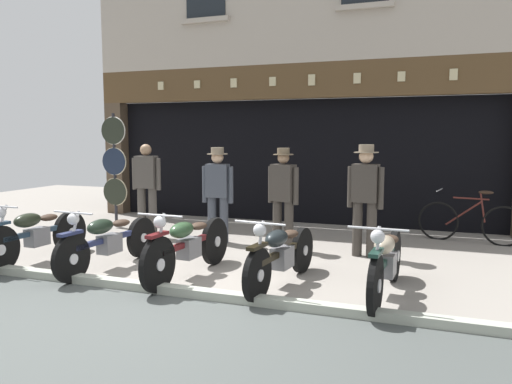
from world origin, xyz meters
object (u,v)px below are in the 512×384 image
motorcycle_right (386,261)px  assistant_far_right (365,194)px  salesman_left (147,185)px  shopkeeper_center (218,190)px  motorcycle_center (188,245)px  advert_board_near (416,136)px  salesman_right (283,194)px  leaning_bicycle (470,221)px  tyre_sign_pole (114,163)px  motorcycle_left (36,234)px  motorcycle_center_right (281,253)px  motorcycle_center_left (108,240)px

motorcycle_right → assistant_far_right: 2.02m
salesman_left → shopkeeper_center: size_ratio=1.03×
motorcycle_center → assistant_far_right: assistant_far_right is taller
motorcycle_right → assistant_far_right: assistant_far_right is taller
shopkeeper_center → advert_board_near: bearing=-147.1°
motorcycle_center → advert_board_near: (2.57, 4.62, 1.40)m
motorcycle_right → advert_board_near: advert_board_near is taller
motorcycle_center → shopkeeper_center: 2.24m
salesman_right → leaning_bicycle: salesman_right is taller
motorcycle_center → shopkeeper_center: size_ratio=1.27×
tyre_sign_pole → motorcycle_center: bearing=-41.5°
salesman_right → assistant_far_right: (1.33, -0.08, 0.05)m
motorcycle_left → motorcycle_center: bearing=-176.2°
motorcycle_center_right → leaning_bicycle: size_ratio=1.15×
salesman_right → assistant_far_right: 1.33m
motorcycle_right → salesman_left: size_ratio=1.20×
salesman_right → leaning_bicycle: size_ratio=0.96×
motorcycle_center_right → shopkeeper_center: 2.80m
salesman_right → tyre_sign_pole: size_ratio=0.72×
salesman_left → tyre_sign_pole: tyre_sign_pole is taller
motorcycle_right → salesman_left: salesman_left is taller
advert_board_near → leaning_bicycle: size_ratio=0.59×
assistant_far_right → leaning_bicycle: bearing=-125.7°
motorcycle_center_right → tyre_sign_pole: 5.21m
salesman_left → tyre_sign_pole: 1.32m
salesman_left → advert_board_near: (4.55, 2.48, 0.89)m
motorcycle_left → advert_board_near: size_ratio=1.97×
motorcycle_center → salesman_right: (0.67, 2.02, 0.48)m
salesman_left → salesman_right: (2.65, -0.13, -0.03)m
salesman_left → leaning_bicycle: bearing=-171.1°
motorcycle_left → tyre_sign_pole: size_ratio=0.87×
motorcycle_center_right → salesman_left: size_ratio=1.17×
advert_board_near → leaning_bicycle: advert_board_near is taller
motorcycle_left → motorcycle_center_right: 3.71m
motorcycle_center → motorcycle_right: 2.51m
shopkeeper_center → leaning_bicycle: shopkeeper_center is taller
motorcycle_left → motorcycle_right: bearing=-176.4°
motorcycle_center → tyre_sign_pole: size_ratio=0.92×
motorcycle_left → advert_board_near: bearing=-135.0°
motorcycle_center_right → motorcycle_center: bearing=8.2°
motorcycle_center → assistant_far_right: (2.00, 1.94, 0.53)m
motorcycle_left → tyre_sign_pole: 3.03m
shopkeeper_center → assistant_far_right: bearing=170.1°
motorcycle_right → leaning_bicycle: bearing=-103.9°
tyre_sign_pole → shopkeeper_center: bearing=-13.7°
motorcycle_center → assistant_far_right: 2.84m
motorcycle_center_left → salesman_left: bearing=-67.5°
salesman_right → tyre_sign_pole: tyre_sign_pole is taller
motorcycle_left → advert_board_near: advert_board_near is taller
motorcycle_right → assistant_far_right: bearing=-71.9°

